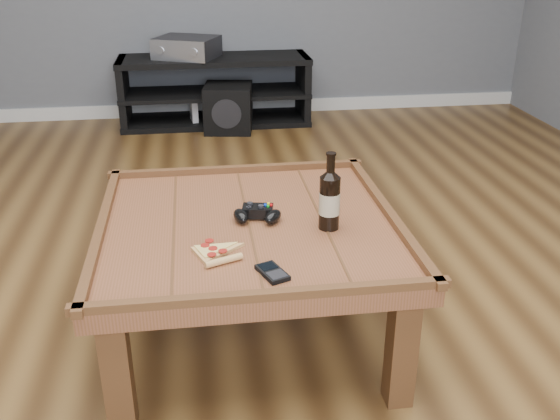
{
  "coord_description": "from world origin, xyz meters",
  "views": [
    {
      "loc": [
        -0.16,
        -1.9,
        1.35
      ],
      "look_at": [
        0.1,
        -0.07,
        0.52
      ],
      "focal_mm": 40.0,
      "sensor_mm": 36.0,
      "label": 1
    }
  ],
  "objects": [
    {
      "name": "game_controller",
      "position": [
        0.03,
        0.01,
        0.47
      ],
      "size": [
        0.18,
        0.14,
        0.05
      ],
      "rotation": [
        0.0,
        0.0,
        -0.19
      ],
      "color": "black",
      "rests_on": "coffee_table"
    },
    {
      "name": "remote_control",
      "position": [
        0.29,
        0.03,
        0.46
      ],
      "size": [
        0.12,
        0.19,
        0.03
      ],
      "rotation": [
        0.0,
        0.0,
        -0.36
      ],
      "color": "#9BA1A9",
      "rests_on": "coffee_table"
    },
    {
      "name": "pizza_slice",
      "position": [
        -0.12,
        -0.21,
        0.46
      ],
      "size": [
        0.2,
        0.24,
        0.02
      ],
      "rotation": [
        0.0,
        0.0,
        0.37
      ],
      "color": "tan",
      "rests_on": "coffee_table"
    },
    {
      "name": "game_console",
      "position": [
        -0.17,
        2.7,
        0.1
      ],
      "size": [
        0.12,
        0.18,
        0.22
      ],
      "rotation": [
        0.0,
        0.0,
        0.13
      ],
      "color": "slate",
      "rests_on": "ground"
    },
    {
      "name": "smartphone",
      "position": [
        0.04,
        -0.36,
        0.46
      ],
      "size": [
        0.1,
        0.13,
        0.01
      ],
      "rotation": [
        0.0,
        0.0,
        0.37
      ],
      "color": "black",
      "rests_on": "coffee_table"
    },
    {
      "name": "beer_bottle",
      "position": [
        0.26,
        -0.08,
        0.56
      ],
      "size": [
        0.07,
        0.07,
        0.26
      ],
      "color": "black",
      "rests_on": "coffee_table"
    },
    {
      "name": "coffee_table",
      "position": [
        0.0,
        0.0,
        0.39
      ],
      "size": [
        1.03,
        1.03,
        0.48
      ],
      "color": "brown",
      "rests_on": "ground"
    },
    {
      "name": "subwoofer",
      "position": [
        0.08,
        2.55,
        0.17
      ],
      "size": [
        0.38,
        0.38,
        0.33
      ],
      "rotation": [
        0.0,
        0.0,
        -0.15
      ],
      "color": "black",
      "rests_on": "ground"
    },
    {
      "name": "media_console",
      "position": [
        0.0,
        2.75,
        0.25
      ],
      "size": [
        1.4,
        0.45,
        0.5
      ],
      "color": "black",
      "rests_on": "ground"
    },
    {
      "name": "baseboard",
      "position": [
        0.0,
        2.99,
        0.05
      ],
      "size": [
        5.0,
        0.02,
        0.1
      ],
      "primitive_type": "cube",
      "color": "silver",
      "rests_on": "ground"
    },
    {
      "name": "av_receiver",
      "position": [
        -0.19,
        2.75,
        0.57
      ],
      "size": [
        0.52,
        0.49,
        0.15
      ],
      "rotation": [
        0.0,
        0.0,
        -0.42
      ],
      "color": "black",
      "rests_on": "media_console"
    },
    {
      "name": "ground",
      "position": [
        0.0,
        0.0,
        0.0
      ],
      "size": [
        6.0,
        6.0,
        0.0
      ],
      "primitive_type": "plane",
      "color": "#402812",
      "rests_on": "ground"
    }
  ]
}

